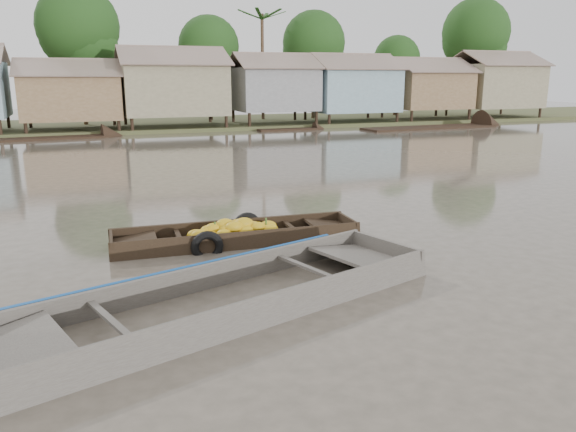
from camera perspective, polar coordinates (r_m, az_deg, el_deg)
name	(u,v)px	position (r m, az deg, el deg)	size (l,w,h in m)	color
ground	(310,281)	(9.86, 2.23, -6.65)	(120.00, 120.00, 0.00)	#4C463B
riverbank	(175,82)	(40.91, -11.44, 13.18)	(120.00, 12.47, 10.22)	#384723
banana_boat	(234,236)	(12.13, -5.55, -2.02)	(5.34, 1.54, 0.73)	black
viewer_boat	(223,305)	(8.77, -6.58, -9.02)	(7.62, 4.08, 0.59)	#46413B
distant_boats	(371,134)	(36.26, 8.43, 8.29)	(36.02, 15.20, 0.35)	black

